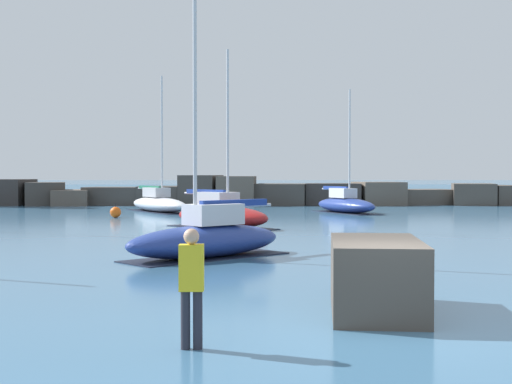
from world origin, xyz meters
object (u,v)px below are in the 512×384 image
sailboat_moored_0 (221,215)px  mooring_buoy_orange_near (116,212)px  person_on_rocks (192,281)px  sailboat_moored_2 (207,238)px  sailboat_moored_3 (345,204)px  sailboat_moored_6 (158,203)px

sailboat_moored_0 → mooring_buoy_orange_near: size_ratio=9.97×
mooring_buoy_orange_near → person_on_rocks: bearing=-77.6°
sailboat_moored_2 → sailboat_moored_3: 26.38m
sailboat_moored_0 → person_on_rocks: size_ratio=4.78×
mooring_buoy_orange_near → sailboat_moored_2: bearing=-72.1°
sailboat_moored_3 → sailboat_moored_6: 12.64m
sailboat_moored_3 → person_on_rocks: (-7.34, -36.71, 0.39)m
sailboat_moored_0 → sailboat_moored_2: size_ratio=1.03×
sailboat_moored_2 → person_on_rocks: (0.41, -11.49, 0.39)m
sailboat_moored_0 → sailboat_moored_3: sailboat_moored_0 is taller
sailboat_moored_0 → sailboat_moored_6: (-4.80, 14.46, -0.03)m
sailboat_moored_3 → mooring_buoy_orange_near: bearing=-160.3°
sailboat_moored_2 → sailboat_moored_3: sailboat_moored_2 is taller
mooring_buoy_orange_near → person_on_rocks: size_ratio=0.48×
sailboat_moored_0 → person_on_rocks: 23.72m
sailboat_moored_6 → person_on_rocks: size_ratio=5.18×
mooring_buoy_orange_near → person_on_rocks: 32.35m
sailboat_moored_6 → mooring_buoy_orange_near: sailboat_moored_6 is taller
sailboat_moored_3 → person_on_rocks: size_ratio=4.59×
sailboat_moored_0 → person_on_rocks: (0.42, -23.71, 0.37)m
sailboat_moored_2 → mooring_buoy_orange_near: sailboat_moored_2 is taller
sailboat_moored_2 → sailboat_moored_6: 27.12m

